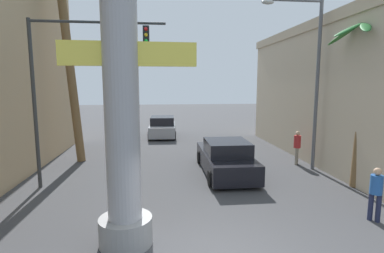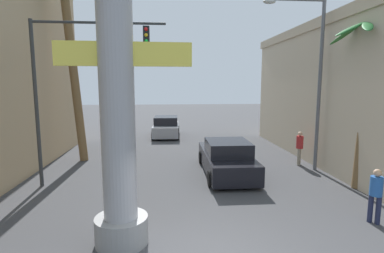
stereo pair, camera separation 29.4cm
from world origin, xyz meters
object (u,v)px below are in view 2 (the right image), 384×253
(neon_sign_pole, at_px, (116,68))
(palm_tree_near_right, at_px, (365,86))
(car_far, at_px, (166,127))
(pedestrian_by_sign, at_px, (376,192))
(pedestrian_mid_right, at_px, (300,146))
(street_lamp, at_px, (312,69))
(palm_tree_mid_left, at_px, (73,57))
(car_lead, at_px, (226,158))
(traffic_light_mast, at_px, (74,72))

(neon_sign_pole, height_order, palm_tree_near_right, neon_sign_pole)
(neon_sign_pole, relative_size, palm_tree_near_right, 1.52)
(car_far, bearing_deg, palm_tree_near_right, -58.52)
(neon_sign_pole, xyz_separation_m, pedestrian_by_sign, (7.13, 0.49, -3.43))
(car_far, xyz_separation_m, pedestrian_mid_right, (6.61, -8.93, 0.25))
(street_lamp, bearing_deg, neon_sign_pole, -142.50)
(car_far, xyz_separation_m, palm_tree_mid_left, (-4.67, -7.08, 4.67))
(street_lamp, distance_m, pedestrian_mid_right, 3.83)
(car_lead, bearing_deg, traffic_light_mast, -170.49)
(street_lamp, relative_size, palm_tree_mid_left, 0.83)
(traffic_light_mast, distance_m, pedestrian_mid_right, 10.88)
(street_lamp, distance_m, car_lead, 5.58)
(traffic_light_mast, relative_size, car_far, 1.50)
(pedestrian_by_sign, bearing_deg, pedestrian_mid_right, 84.41)
(street_lamp, xyz_separation_m, car_far, (-6.56, 9.83, -3.98))
(street_lamp, height_order, car_far, street_lamp)
(car_lead, bearing_deg, pedestrian_mid_right, 16.13)
(palm_tree_mid_left, bearing_deg, pedestrian_by_sign, -37.45)
(palm_tree_mid_left, height_order, palm_tree_near_right, palm_tree_mid_left)
(car_lead, height_order, palm_tree_near_right, palm_tree_near_right)
(neon_sign_pole, distance_m, traffic_light_mast, 5.20)
(car_lead, distance_m, palm_tree_mid_left, 9.23)
(car_far, distance_m, palm_tree_mid_left, 9.68)
(neon_sign_pole, height_order, car_lead, neon_sign_pole)
(pedestrian_by_sign, bearing_deg, palm_tree_mid_left, 142.55)
(car_lead, bearing_deg, palm_tree_near_right, -24.45)
(traffic_light_mast, bearing_deg, car_far, 72.65)
(car_lead, relative_size, palm_tree_near_right, 0.80)
(neon_sign_pole, height_order, pedestrian_mid_right, neon_sign_pole)
(neon_sign_pole, xyz_separation_m, palm_tree_mid_left, (-3.53, 8.66, 1.03))
(car_lead, distance_m, car_far, 10.42)
(traffic_light_mast, bearing_deg, pedestrian_by_sign, -23.71)
(pedestrian_by_sign, bearing_deg, palm_tree_near_right, 63.36)
(traffic_light_mast, xyz_separation_m, pedestrian_mid_right, (10.08, 2.17, -3.48))
(car_lead, xyz_separation_m, palm_tree_mid_left, (-7.36, 2.98, 4.70))
(car_lead, height_order, palm_tree_mid_left, palm_tree_mid_left)
(traffic_light_mast, height_order, car_far, traffic_light_mast)
(palm_tree_near_right, bearing_deg, car_far, 121.48)
(car_lead, height_order, car_far, same)
(street_lamp, distance_m, car_far, 12.47)
(palm_tree_mid_left, bearing_deg, traffic_light_mast, -73.30)
(palm_tree_mid_left, height_order, pedestrian_by_sign, palm_tree_mid_left)
(neon_sign_pole, xyz_separation_m, pedestrian_mid_right, (7.75, 6.81, -3.39))
(car_far, relative_size, palm_tree_mid_left, 0.45)
(traffic_light_mast, bearing_deg, car_lead, 9.51)
(car_far, height_order, pedestrian_by_sign, pedestrian_by_sign)
(palm_tree_near_right, bearing_deg, pedestrian_by_sign, -116.64)
(pedestrian_by_sign, bearing_deg, car_far, 111.47)
(neon_sign_pole, xyz_separation_m, car_lead, (3.83, 5.68, -3.67))
(street_lamp, xyz_separation_m, pedestrian_mid_right, (0.05, 0.90, -3.72))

